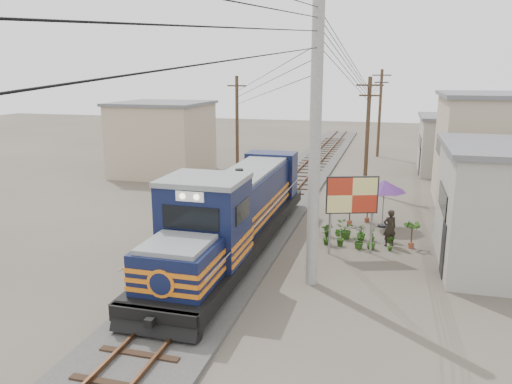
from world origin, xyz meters
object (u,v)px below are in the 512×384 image
(billboard, at_px, (352,197))
(vendor, at_px, (390,228))
(locomotive, at_px, (236,214))
(market_umbrella, at_px, (384,186))

(billboard, bearing_deg, vendor, 23.72)
(locomotive, height_order, vendor, locomotive)
(locomotive, relative_size, billboard, 4.62)
(market_umbrella, relative_size, vendor, 1.52)
(vendor, bearing_deg, market_umbrella, -108.43)
(market_umbrella, xyz_separation_m, vendor, (0.34, -2.71, -1.21))
(locomotive, xyz_separation_m, market_umbrella, (5.74, 5.16, 0.38))
(locomotive, distance_m, vendor, 6.61)
(locomotive, bearing_deg, market_umbrella, 41.95)
(market_umbrella, bearing_deg, vendor, -82.79)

